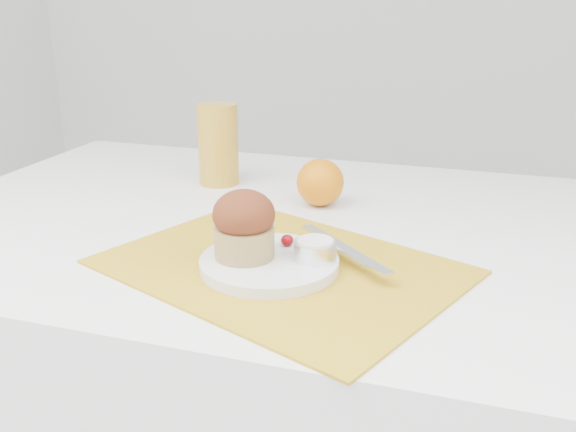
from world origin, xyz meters
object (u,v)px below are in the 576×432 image
(juice_glass, at_px, (218,144))
(muffin, at_px, (244,225))
(orange, at_px, (320,183))
(table, at_px, (277,415))
(plate, at_px, (269,263))

(juice_glass, bearing_deg, muffin, -61.59)
(orange, xyz_separation_m, juice_glass, (-0.22, 0.07, 0.04))
(orange, height_order, muffin, muffin)
(table, distance_m, juice_glass, 0.51)
(table, xyz_separation_m, juice_glass, (-0.17, 0.16, 0.45))
(plate, bearing_deg, muffin, -173.08)
(table, xyz_separation_m, muffin, (0.02, -0.19, 0.44))
(juice_glass, relative_size, muffin, 1.57)
(plate, relative_size, juice_glass, 1.21)
(juice_glass, bearing_deg, table, -43.83)
(table, bearing_deg, muffin, -83.09)
(table, relative_size, muffin, 12.38)
(juice_glass, height_order, muffin, juice_glass)
(muffin, bearing_deg, table, 96.91)
(muffin, bearing_deg, plate, 6.92)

